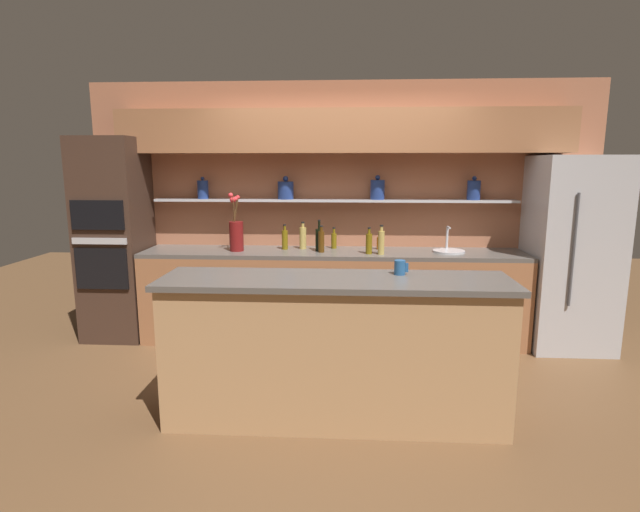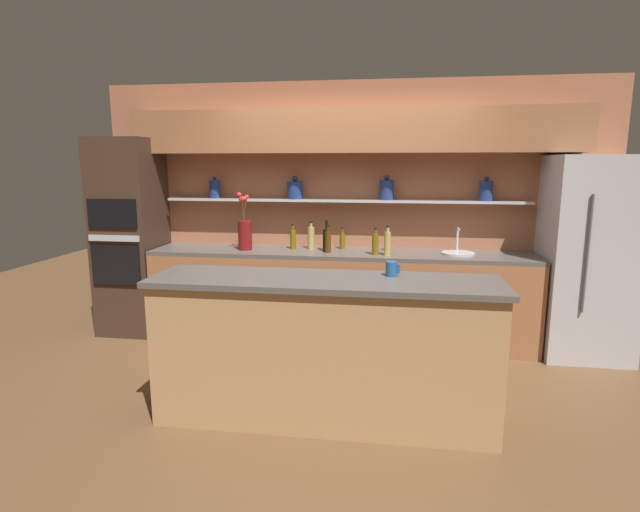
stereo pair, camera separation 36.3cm
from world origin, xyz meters
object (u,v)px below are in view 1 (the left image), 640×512
bottle_oil_7 (285,239)px  bottle_spirit_6 (381,242)px  oven_tower (115,239)px  coffee_mug (400,267)px  bottle_spirit_4 (303,238)px  bottle_oil_5 (334,240)px  refrigerator (571,254)px  sink_fixture (449,250)px  bottle_oil_1 (369,243)px  bottle_wine_3 (319,239)px  bottle_spirit_0 (321,241)px  bottle_sauce_2 (379,242)px  flower_vase (236,233)px

bottle_oil_7 → bottle_spirit_6: bearing=-13.9°
oven_tower → coffee_mug: oven_tower is taller
bottle_oil_7 → coffee_mug: (1.01, -1.57, 0.05)m
coffee_mug → bottle_spirit_4: bearing=117.3°
oven_tower → bottle_oil_5: oven_tower is taller
refrigerator → oven_tower: oven_tower is taller
sink_fixture → bottle_oil_1: size_ratio=1.20×
oven_tower → bottle_wine_3: size_ratio=6.54×
oven_tower → bottle_spirit_0: size_ratio=7.65×
bottle_spirit_0 → bottle_sauce_2: bottle_spirit_0 is taller
bottle_spirit_0 → bottle_spirit_4: size_ratio=0.96×
sink_fixture → bottle_oil_5: bearing=172.2°
bottle_spirit_6 → bottle_oil_7: size_ratio=1.11×
bottle_oil_1 → bottle_spirit_4: size_ratio=0.93×
bottle_spirit_0 → bottle_oil_1: bearing=-7.4°
oven_tower → bottle_spirit_6: oven_tower is taller
bottle_spirit_0 → bottle_spirit_6: bearing=-8.4°
bottle_sauce_2 → bottle_oil_5: 0.46m
bottle_oil_7 → bottle_spirit_0: bearing=-21.8°
bottle_oil_1 → coffee_mug: (0.16, -1.35, 0.05)m
flower_vase → bottle_spirit_0: bearing=-2.1°
sink_fixture → bottle_spirit_4: size_ratio=1.11×
bottle_spirit_0 → bottle_wine_3: bearing=106.3°
coffee_mug → bottle_spirit_0: bearing=113.9°
oven_tower → bottle_oil_1: bearing=-2.9°
oven_tower → bottle_oil_7: oven_tower is taller
bottle_oil_7 → coffee_mug: 1.86m
bottle_spirit_4 → sink_fixture: bearing=-4.2°
bottle_spirit_4 → coffee_mug: bearing=-62.7°
refrigerator → bottle_wine_3: (-2.43, 0.06, 0.11)m
bottle_oil_1 → bottle_oil_5: (-0.35, 0.30, -0.02)m
refrigerator → bottle_sauce_2: (-1.83, 0.17, 0.06)m
oven_tower → bottle_sauce_2: (2.69, 0.13, -0.03)m
flower_vase → sink_fixture: flower_vase is taller
bottle_sauce_2 → bottle_oil_5: bearing=175.7°
bottle_wine_3 → bottle_oil_5: size_ratio=1.42×
bottle_oil_5 → coffee_mug: (0.51, -1.65, 0.06)m
sink_fixture → bottle_spirit_4: bottle_spirit_4 is taller
bottle_spirit_0 → bottle_oil_5: bottle_spirit_0 is taller
sink_fixture → coffee_mug: (-0.63, -1.50, 0.13)m
bottle_spirit_0 → bottle_spirit_4: bearing=136.4°
flower_vase → sink_fixture: size_ratio=1.88×
bottle_sauce_2 → bottle_spirit_6: (0.00, -0.29, 0.05)m
refrigerator → sink_fixture: (-1.15, 0.05, 0.02)m
sink_fixture → bottle_sauce_2: (-0.68, 0.12, 0.05)m
oven_tower → bottle_spirit_0: (2.11, -0.07, 0.02)m
refrigerator → bottle_oil_7: size_ratio=7.25×
oven_tower → bottle_oil_1: oven_tower is taller
bottle_wine_3 → coffee_mug: bottle_wine_3 is taller
bottle_wine_3 → coffee_mug: bearing=-66.5°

